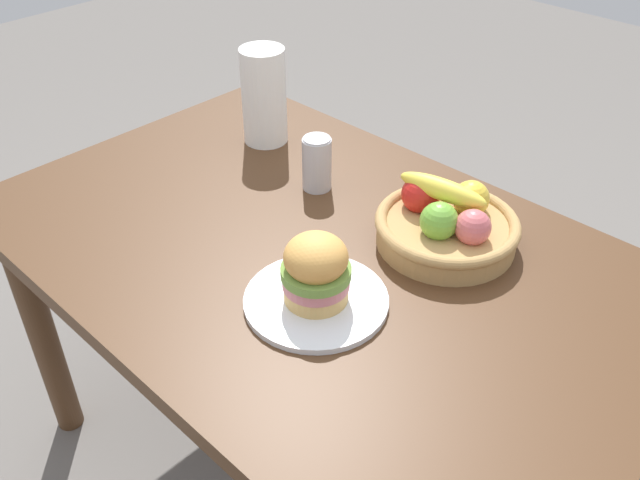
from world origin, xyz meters
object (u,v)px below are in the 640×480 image
sandwich (316,270)px  soda_can (317,163)px  paper_towel_roll (264,96)px  fruit_basket (447,223)px  plate (316,300)px

sandwich → soda_can: 0.40m
sandwich → paper_towel_roll: (-0.53, 0.36, 0.04)m
soda_can → fruit_basket: (0.33, 0.03, -0.02)m
plate → soda_can: 0.40m
soda_can → sandwich: bearing=-46.1°
sandwich → paper_towel_roll: paper_towel_roll is taller
plate → sandwich: size_ratio=1.97×
plate → paper_towel_roll: 0.65m
plate → paper_towel_roll: paper_towel_roll is taller
plate → paper_towel_roll: bearing=145.7°
plate → fruit_basket: (0.06, 0.31, 0.04)m
plate → soda_can: size_ratio=2.10×
sandwich → paper_towel_roll: size_ratio=0.56×
sandwich → paper_towel_roll: 0.64m
paper_towel_roll → soda_can: bearing=-16.3°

